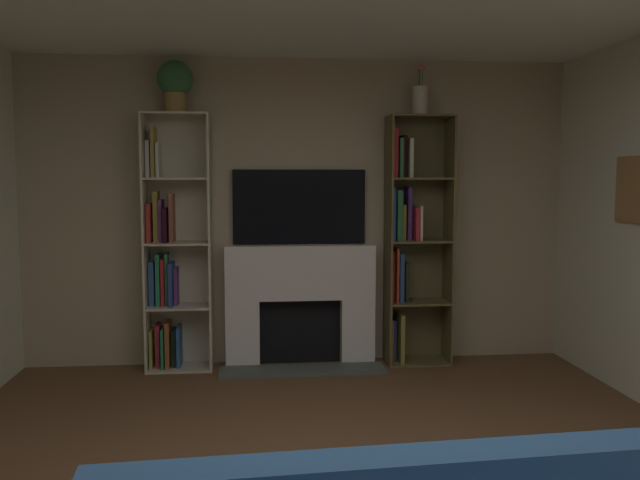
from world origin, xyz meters
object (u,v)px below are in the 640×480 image
fireplace (300,302)px  tv (299,207)px  vase_with_flowers (420,99)px  bookshelf_left (172,254)px  potted_plant (175,83)px  bookshelf_right (410,239)px

fireplace → tv: (0.00, 0.08, 0.83)m
tv → vase_with_flowers: bearing=-6.6°
bookshelf_left → vase_with_flowers: (2.14, -0.04, 1.33)m
tv → potted_plant: bearing=-173.4°
bookshelf_left → vase_with_flowers: vase_with_flowers is taller
fireplace → bookshelf_right: bearing=-0.5°
fireplace → tv: bearing=90.0°
bookshelf_left → potted_plant: potted_plant is taller
fireplace → bookshelf_right: 1.12m
tv → vase_with_flowers: size_ratio=2.61×
fireplace → vase_with_flowers: vase_with_flowers is taller
vase_with_flowers → tv: bearing=173.4°
tv → vase_with_flowers: vase_with_flowers is taller
tv → vase_with_flowers: (1.04, -0.12, 0.93)m
fireplace → potted_plant: size_ratio=3.24×
tv → bookshelf_right: (0.97, -0.09, -0.28)m
tv → potted_plant: 1.47m
bookshelf_right → vase_with_flowers: size_ratio=4.90×
bookshelf_right → fireplace: bearing=179.5°
fireplace → potted_plant: 2.14m
bookshelf_left → bookshelf_right: (2.07, -0.01, 0.11)m
fireplace → bookshelf_right: bookshelf_right is taller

